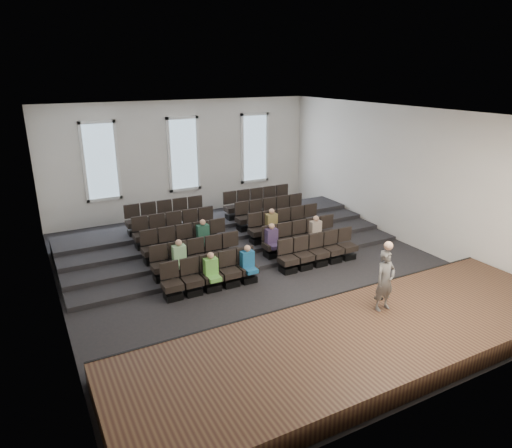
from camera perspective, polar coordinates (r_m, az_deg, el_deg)
The scene contains 14 objects.
ground at distance 14.99m, azimuth 0.43°, elevation -5.72°, with size 14.00×14.00×0.00m, color black.
ceiling at distance 13.69m, azimuth 0.48°, elevation 13.73°, with size 12.00×14.00×0.02m, color white.
wall_back at distance 20.43m, azimuth -9.06°, elevation 8.08°, with size 12.00×0.04×5.00m, color silver.
wall_front at distance 8.98m, azimuth 22.46°, elevation -7.20°, with size 12.00×0.04×5.00m, color silver.
wall_left at distance 12.56m, azimuth -24.48°, elevation -0.17°, with size 0.04×14.00×5.00m, color silver.
wall_right at distance 17.72m, azimuth 17.92°, elevation 5.77°, with size 0.04×14.00×5.00m, color silver.
stage at distance 11.19m, azimuth 13.33°, elevation -14.01°, with size 11.80×3.60×0.50m, color #503822.
stage_lip at distance 12.36m, azimuth 7.91°, elevation -10.28°, with size 11.80×0.06×0.52m, color black.
risers at distance 17.56m, azimuth -4.50°, elevation -1.33°, with size 11.80×4.80×0.60m.
seating_rows at distance 16.00m, azimuth -2.19°, elevation -1.47°, with size 6.80×4.70×1.67m.
windows at distance 20.33m, azimuth -9.02°, elevation 8.60°, with size 8.44×0.10×3.24m.
audience at distance 14.92m, azimuth -1.32°, elevation -2.39°, with size 5.45×2.64×1.10m.
speaker at distance 11.75m, azimuth 15.83°, elevation -6.81°, with size 0.57×0.37×1.57m, color #5E5B59.
mic_stand at distance 12.38m, azimuth 15.25°, elevation -7.26°, with size 0.24×0.24×1.41m.
Camera 1 is at (-6.50, -11.99, 6.22)m, focal length 32.00 mm.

